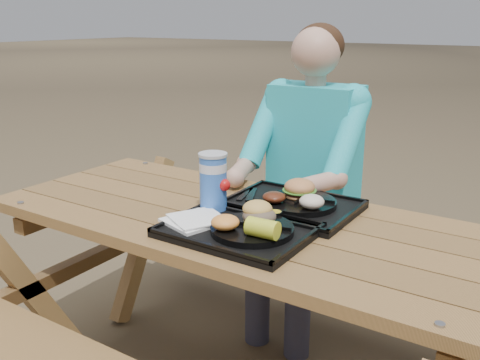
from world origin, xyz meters
The scene contains 17 objects.
picnic_table centered at (0.00, 0.00, 0.38)m, with size 1.80×1.49×0.75m, color #999999, non-canonical shape.
tray_near centered at (0.08, -0.14, 0.76)m, with size 0.45×0.35×0.02m, color black.
tray_far centered at (0.12, 0.15, 0.76)m, with size 0.45×0.35×0.02m, color black.
plate_near centered at (0.14, -0.15, 0.78)m, with size 0.26×0.26×0.02m, color black.
plate_far centered at (0.15, 0.16, 0.78)m, with size 0.26×0.26×0.02m, color black.
napkin_stack centered at (-0.06, -0.18, 0.78)m, with size 0.17×0.17×0.02m, color white.
soda_cup centered at (-0.09, -0.03, 0.86)m, with size 0.09×0.09×0.19m, color blue.
condiment_bbq centered at (0.08, -0.02, 0.79)m, with size 0.05×0.05×0.03m, color black.
condiment_mustard centered at (0.14, -0.01, 0.78)m, with size 0.05×0.05×0.03m, color gold.
sandwich centered at (0.14, -0.10, 0.84)m, with size 0.10×0.10×0.10m, color #E3AD50, non-canonical shape.
mac_cheese centered at (0.08, -0.21, 0.81)m, with size 0.09×0.09×0.04m, color #FFA543.
corn_cob centered at (0.21, -0.20, 0.82)m, with size 0.10×0.10×0.06m, color yellow, non-canonical shape.
cutlery_far centered at (-0.05, 0.16, 0.77)m, with size 0.03×0.15×0.01m, color black.
burger centered at (0.13, 0.19, 0.84)m, with size 0.11×0.11×0.10m, color #CF8349, non-canonical shape.
baked_beans centered at (0.08, 0.09, 0.81)m, with size 0.08×0.08×0.04m, color #572311.
potato_salad centered at (0.22, 0.11, 0.81)m, with size 0.09×0.09×0.05m, color beige.
diner centered at (-0.05, 0.67, 0.64)m, with size 0.48×0.84×1.28m, color #1AB8B1, non-canonical shape.
Camera 1 is at (0.95, -1.45, 1.41)m, focal length 40.00 mm.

